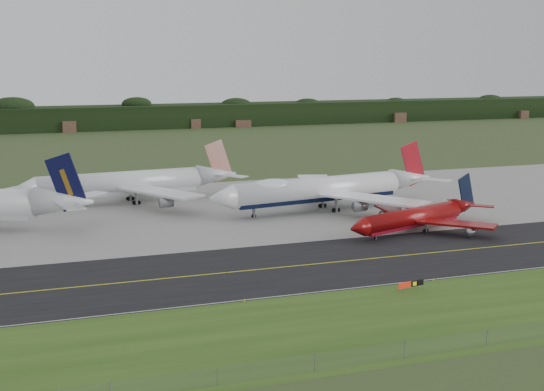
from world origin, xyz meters
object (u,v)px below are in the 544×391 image
(jet_red_737, at_px, (418,217))
(jet_star_tail, at_px, (132,183))
(taxiway_sign, at_px, (411,284))
(jet_ba_747, at_px, (325,189))

(jet_red_737, height_order, jet_star_tail, jet_star_tail)
(jet_star_tail, bearing_deg, jet_red_737, -44.61)
(jet_red_737, distance_m, taxiway_sign, 44.32)
(jet_red_737, height_order, taxiway_sign, jet_red_737)
(jet_red_737, xyz_separation_m, jet_star_tail, (-53.12, 52.41, 2.08))
(jet_star_tail, height_order, taxiway_sign, jet_star_tail)
(jet_star_tail, relative_size, taxiway_sign, 11.86)
(taxiway_sign, bearing_deg, jet_ba_747, 78.84)
(jet_star_tail, bearing_deg, taxiway_sign, -71.61)
(jet_ba_747, xyz_separation_m, taxiway_sign, (-12.71, -64.41, -4.21))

